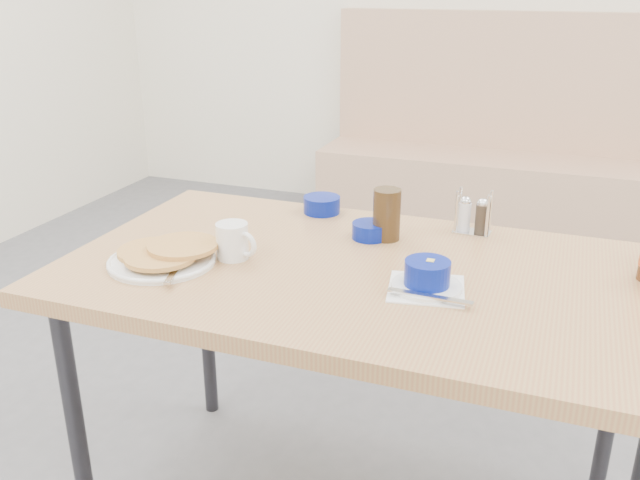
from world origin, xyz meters
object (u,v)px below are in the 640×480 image
(dining_table, at_px, (360,291))
(coffee_mug, at_px, (234,241))
(butter_bowl, at_px, (370,231))
(pancake_plate, at_px, (164,256))
(creamer_bowl, at_px, (322,205))
(amber_tumbler, at_px, (387,214))
(condiment_caddy, at_px, (473,218))
(booth_bench, at_px, (488,169))
(grits_setting, at_px, (427,277))

(dining_table, distance_m, coffee_mug, 0.33)
(coffee_mug, bearing_deg, butter_bowl, 42.19)
(dining_table, bearing_deg, pancake_plate, -162.66)
(dining_table, distance_m, creamer_bowl, 0.42)
(amber_tumbler, xyz_separation_m, condiment_caddy, (0.20, 0.12, -0.03))
(butter_bowl, relative_size, condiment_caddy, 0.80)
(dining_table, bearing_deg, creamer_bowl, 123.22)
(booth_bench, distance_m, dining_table, 2.56)
(pancake_plate, distance_m, condiment_caddy, 0.80)
(butter_bowl, bearing_deg, creamer_bowl, 141.64)
(butter_bowl, height_order, condiment_caddy, condiment_caddy)
(butter_bowl, bearing_deg, coffee_mug, -137.81)
(grits_setting, xyz_separation_m, condiment_caddy, (0.04, 0.39, 0.01))
(creamer_bowl, bearing_deg, booth_bench, 84.20)
(butter_bowl, bearing_deg, condiment_caddy, 28.86)
(butter_bowl, height_order, amber_tumbler, amber_tumbler)
(booth_bench, distance_m, grits_setting, 2.64)
(dining_table, height_order, creamer_bowl, creamer_bowl)
(amber_tumbler, distance_m, condiment_caddy, 0.24)
(coffee_mug, distance_m, amber_tumbler, 0.40)
(creamer_bowl, xyz_separation_m, condiment_caddy, (0.43, -0.02, 0.02))
(booth_bench, distance_m, condiment_caddy, 2.26)
(grits_setting, relative_size, butter_bowl, 2.21)
(grits_setting, bearing_deg, dining_table, 158.83)
(pancake_plate, height_order, grits_setting, grits_setting)
(grits_setting, distance_m, condiment_caddy, 0.39)
(butter_bowl, bearing_deg, booth_bench, 89.17)
(booth_bench, distance_m, butter_bowl, 2.38)
(pancake_plate, relative_size, coffee_mug, 2.24)
(coffee_mug, bearing_deg, grits_setting, -1.52)
(pancake_plate, height_order, butter_bowl, pancake_plate)
(dining_table, relative_size, amber_tumbler, 10.45)
(butter_bowl, bearing_deg, pancake_plate, -141.34)
(grits_setting, height_order, creamer_bowl, grits_setting)
(creamer_bowl, bearing_deg, dining_table, -56.78)
(dining_table, xyz_separation_m, grits_setting, (0.17, -0.07, 0.09))
(creamer_bowl, distance_m, condiment_caddy, 0.43)
(pancake_plate, distance_m, coffee_mug, 0.17)
(coffee_mug, bearing_deg, dining_table, 10.06)
(booth_bench, height_order, pancake_plate, booth_bench)
(condiment_caddy, bearing_deg, pancake_plate, -141.45)
(booth_bench, xyz_separation_m, creamer_bowl, (-0.22, -2.19, 0.43))
(grits_setting, relative_size, creamer_bowl, 1.95)
(coffee_mug, relative_size, amber_tumbler, 0.84)
(booth_bench, distance_m, coffee_mug, 2.65)
(grits_setting, distance_m, amber_tumbler, 0.32)
(grits_setting, distance_m, creamer_bowl, 0.57)
(pancake_plate, xyz_separation_m, creamer_bowl, (0.22, 0.48, 0.00))
(booth_bench, height_order, creamer_bowl, booth_bench)
(coffee_mug, height_order, condiment_caddy, condiment_caddy)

